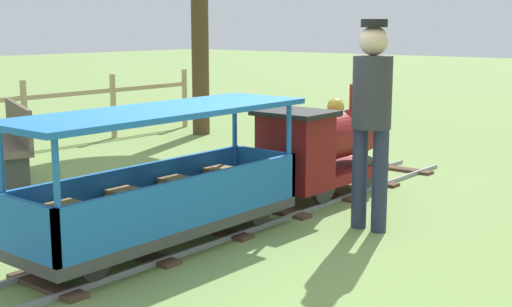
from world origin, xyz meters
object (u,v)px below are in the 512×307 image
Objects in this scene: locomotive at (321,146)px; passenger_car at (165,191)px; conductor_person at (372,108)px; park_bench at (6,145)px.

locomotive is 0.61× the size of passenger_car.
locomotive is at bearing 90.00° from passenger_car.
passenger_car is at bearing -122.84° from conductor_person.
conductor_person is at bearing 15.74° from park_bench.
park_bench is at bearing -148.91° from locomotive.
locomotive is 3.08m from park_bench.
conductor_person is 1.20× the size of park_bench.
park_bench is (-2.64, 0.36, -0.01)m from passenger_car.
passenger_car is at bearing -90.00° from locomotive.
locomotive is at bearing 31.09° from park_bench.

